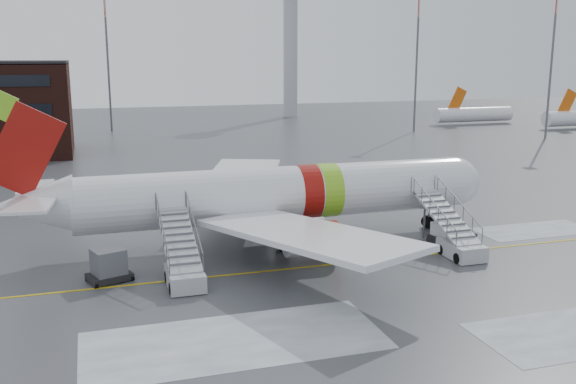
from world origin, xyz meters
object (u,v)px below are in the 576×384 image
object	(u,v)px
airliner	(267,195)
uld_container	(109,266)
airstair_fwd	(456,239)
pushback_tug	(450,236)
airstair_aft	(183,265)

from	to	relation	value
airliner	uld_container	size ratio (longest dim) A/B	12.44
airstair_fwd	pushback_tug	distance (m)	1.70
airstair_aft	airliner	bearing A→B (deg)	43.42
pushback_tug	uld_container	bearing A→B (deg)	-179.95
uld_container	airstair_fwd	bearing A→B (deg)	-4.04
uld_container	airliner	bearing A→B (deg)	24.25
airstair_aft	pushback_tug	xyz separation A→B (m)	(18.70, 1.59, -0.27)
airstair_aft	pushback_tug	distance (m)	18.77
pushback_tug	airliner	bearing A→B (deg)	157.24
airstair_aft	pushback_tug	bearing A→B (deg)	4.86
pushback_tug	uld_container	size ratio (longest dim) A/B	1.22
airstair_aft	pushback_tug	world-z (taller)	airstair_aft
airliner	airstair_aft	bearing A→B (deg)	-136.58
airliner	airstair_aft	size ratio (longest dim) A/B	4.55
pushback_tug	uld_container	distance (m)	22.81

